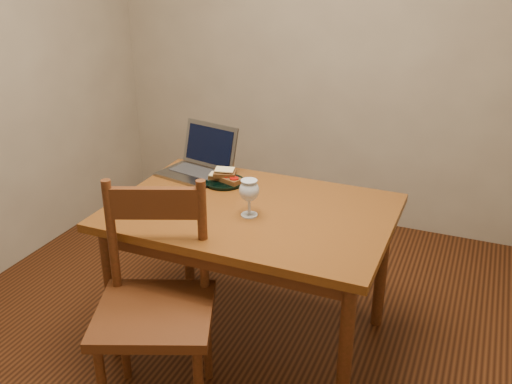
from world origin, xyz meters
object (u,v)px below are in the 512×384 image
at_px(plate, 225,182).
at_px(milk_glass, 249,198).
at_px(laptop, 201,160).
at_px(table, 252,225).
at_px(chair, 154,297).

distance_m(plate, milk_glass, 0.40).
xyz_separation_m(milk_glass, laptop, (-0.45, 0.40, -0.02)).
relative_size(table, laptop, 3.26).
bearing_deg(milk_glass, chair, -113.42).
distance_m(chair, laptop, 0.95).
xyz_separation_m(table, chair, (-0.19, -0.57, -0.10)).
height_order(plate, laptop, laptop).
bearing_deg(plate, milk_glass, -47.85).
relative_size(plate, milk_glass, 1.18).
bearing_deg(chair, plate, 71.73).
height_order(table, chair, chair).
bearing_deg(plate, table, -41.79).
height_order(table, plate, plate).
bearing_deg(milk_glass, table, 105.13).
bearing_deg(laptop, plate, -16.49).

